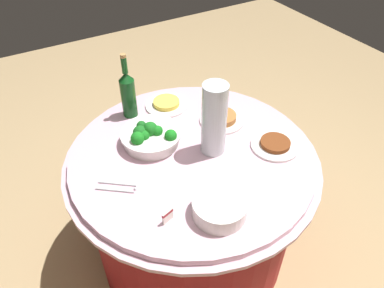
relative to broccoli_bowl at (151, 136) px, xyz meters
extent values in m
plane|color=tan|center=(-0.13, 0.15, -0.78)|extent=(6.00, 6.00, 0.00)
cylinder|color=maroon|center=(-0.13, 0.15, -0.44)|extent=(1.01, 1.01, 0.69)
cylinder|color=#E0B2C6|center=(-0.13, 0.15, -0.08)|extent=(1.16, 1.16, 0.02)
cylinder|color=#E0B2C6|center=(-0.13, 0.15, -0.06)|extent=(1.10, 1.10, 0.03)
cylinder|color=white|center=(0.00, 0.00, -0.02)|extent=(0.26, 0.26, 0.05)
cylinder|color=white|center=(0.00, 0.00, 0.01)|extent=(0.28, 0.28, 0.01)
sphere|color=#197B1E|center=(0.07, 0.03, 0.03)|extent=(0.06, 0.06, 0.06)
sphere|color=#19641E|center=(0.04, -0.01, 0.03)|extent=(0.07, 0.07, 0.07)
sphere|color=#196F1E|center=(0.00, 0.00, 0.04)|extent=(0.06, 0.06, 0.06)
sphere|color=#19601E|center=(0.02, -0.06, 0.03)|extent=(0.05, 0.05, 0.05)
sphere|color=#19761E|center=(-0.03, 0.02, 0.03)|extent=(0.05, 0.05, 0.05)
sphere|color=#196F1E|center=(0.01, -0.01, 0.03)|extent=(0.05, 0.05, 0.05)
sphere|color=#19781E|center=(-0.03, 0.02, 0.03)|extent=(0.05, 0.05, 0.05)
sphere|color=#197B1E|center=(0.01, 0.00, 0.03)|extent=(0.05, 0.05, 0.05)
sphere|color=#19761E|center=(0.04, 0.01, 0.03)|extent=(0.05, 0.05, 0.05)
sphere|color=#19831E|center=(-0.07, 0.07, 0.03)|extent=(0.06, 0.06, 0.06)
cylinder|color=white|center=(-0.05, 0.50, -0.04)|extent=(0.21, 0.21, 0.01)
cylinder|color=white|center=(-0.05, 0.50, -0.03)|extent=(0.21, 0.21, 0.01)
cylinder|color=white|center=(-0.05, 0.50, -0.02)|extent=(0.21, 0.21, 0.01)
cylinder|color=white|center=(-0.05, 0.50, -0.01)|extent=(0.21, 0.21, 0.01)
cylinder|color=white|center=(-0.05, 0.50, 0.00)|extent=(0.21, 0.21, 0.01)
cylinder|color=white|center=(-0.05, 0.50, 0.01)|extent=(0.21, 0.21, 0.01)
cylinder|color=white|center=(-0.05, 0.50, 0.02)|extent=(0.21, 0.21, 0.01)
cylinder|color=#11491A|center=(-0.01, -0.26, 0.06)|extent=(0.07, 0.07, 0.20)
cone|color=#11491A|center=(-0.01, -0.26, 0.18)|extent=(0.07, 0.07, 0.04)
cylinder|color=#11491A|center=(-0.01, -0.26, 0.24)|extent=(0.03, 0.03, 0.08)
cylinder|color=#B2844C|center=(-0.01, -0.26, 0.28)|extent=(0.03, 0.03, 0.02)
cylinder|color=silver|center=(-0.22, 0.18, 0.13)|extent=(0.11, 0.11, 0.34)
sphere|color=#E5B26B|center=(-0.20, 0.18, 0.00)|extent=(0.06, 0.06, 0.06)
sphere|color=#E5B26B|center=(-0.23, 0.20, 0.00)|extent=(0.06, 0.06, 0.06)
sphere|color=#E5B26B|center=(-0.23, 0.16, 0.00)|extent=(0.06, 0.06, 0.06)
sphere|color=#72C64C|center=(-0.21, 0.19, 0.05)|extent=(0.06, 0.06, 0.06)
sphere|color=#72C64C|center=(-0.24, 0.19, 0.05)|extent=(0.06, 0.06, 0.06)
sphere|color=#72C64C|center=(-0.22, 0.16, 0.05)|extent=(0.06, 0.06, 0.06)
sphere|color=red|center=(-0.22, 0.20, 0.10)|extent=(0.06, 0.06, 0.06)
sphere|color=red|center=(-0.24, 0.18, 0.10)|extent=(0.06, 0.06, 0.06)
sphere|color=red|center=(-0.21, 0.16, 0.10)|extent=(0.06, 0.06, 0.06)
sphere|color=#E5B26B|center=(-0.23, 0.20, 0.16)|extent=(0.06, 0.06, 0.06)
sphere|color=#E5B26B|center=(-0.24, 0.17, 0.16)|extent=(0.06, 0.06, 0.06)
sphere|color=#E5B26B|center=(-0.20, 0.17, 0.16)|extent=(0.06, 0.06, 0.06)
cylinder|color=silver|center=(0.25, 0.19, -0.04)|extent=(0.13, 0.10, 0.01)
cylinder|color=silver|center=(0.23, 0.17, -0.04)|extent=(0.13, 0.10, 0.01)
sphere|color=silver|center=(0.18, 0.23, -0.04)|extent=(0.01, 0.01, 0.01)
cylinder|color=white|center=(-0.20, -0.23, -0.04)|extent=(0.22, 0.22, 0.01)
cylinder|color=#F2D14C|center=(-0.20, -0.23, -0.02)|extent=(0.14, 0.14, 0.02)
cylinder|color=white|center=(-0.38, 0.03, -0.04)|extent=(0.22, 0.22, 0.01)
cylinder|color=#B77038|center=(-0.38, 0.03, -0.02)|extent=(0.14, 0.14, 0.03)
cylinder|color=white|center=(-0.48, 0.31, -0.04)|extent=(0.22, 0.22, 0.01)
cylinder|color=brown|center=(-0.48, 0.31, -0.02)|extent=(0.14, 0.14, 0.02)
cube|color=white|center=(0.14, 0.43, -0.02)|extent=(0.05, 0.02, 0.05)
cube|color=maroon|center=(0.14, 0.43, 0.00)|extent=(0.05, 0.02, 0.01)
camera|label=1|loc=(0.48, 1.21, 1.07)|focal=34.31mm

